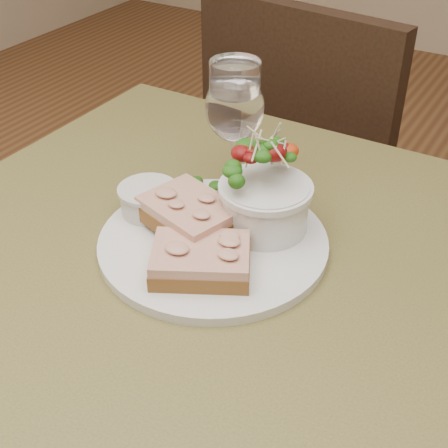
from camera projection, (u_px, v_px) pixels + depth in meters
The scene contains 9 objects.
cafe_table at pixel (209, 328), 0.79m from camera, with size 0.80×0.80×0.75m.
chair_far at pixel (320, 240), 1.54m from camera, with size 0.47×0.47×0.90m.
dinner_plate at pixel (213, 242), 0.76m from camera, with size 0.28×0.28×0.01m, color silver.
sandwich_front at pixel (201, 260), 0.70m from camera, with size 0.14×0.12×0.03m.
sandwich_back at pixel (190, 214), 0.76m from camera, with size 0.13×0.11×0.03m.
ramekin at pixel (148, 198), 0.79m from camera, with size 0.07×0.07×0.04m.
salad_bowl at pixel (266, 186), 0.74m from camera, with size 0.11×0.11×0.13m.
garnish at pixel (197, 186), 0.84m from camera, with size 0.05×0.04×0.02m.
wine_glass at pixel (235, 111), 0.79m from camera, with size 0.08×0.08×0.18m.
Camera 1 is at (0.31, -0.48, 1.21)m, focal length 50.00 mm.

